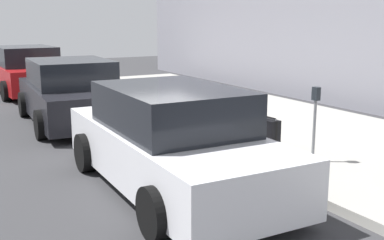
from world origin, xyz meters
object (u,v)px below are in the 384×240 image
Objects in this scene: suitcase_teal_1 at (250,127)px; bollard_post at (158,99)px; suitcase_black_0 at (267,135)px; parked_car_red_2 at (26,71)px; suitcase_silver_5 at (192,106)px; parking_meter at (315,114)px; parked_car_charcoal_1 at (72,94)px; suitcase_maroon_2 at (234,120)px; suitcase_red_4 at (204,115)px; fire_hydrant at (175,100)px; parked_car_white_0 at (171,141)px; suitcase_olive_3 at (218,116)px.

bollard_post is (3.71, 0.16, 0.02)m from suitcase_teal_1.
parked_car_red_2 is at bearing 11.99° from suitcase_black_0.
bollard_post is at bearing 5.95° from suitcase_silver_5.
suitcase_black_0 is at bearing -178.62° from bollard_post.
suitcase_silver_5 reaches higher than suitcase_teal_1.
parking_meter is (-5.17, -0.40, 0.48)m from bollard_post.
parked_car_charcoal_1 is (4.18, 2.24, 0.25)m from suitcase_teal_1.
parked_car_red_2 reaches higher than suitcase_maroon_2.
suitcase_red_4 is 0.83× the size of suitcase_silver_5.
parking_meter is at bearing -175.02° from suitcase_red_4.
suitcase_red_4 is at bearing 177.20° from suitcase_silver_5.
suitcase_silver_5 is 0.83m from fire_hydrant.
suitcase_teal_1 reaches higher than suitcase_red_4.
bollard_post is at bearing -160.78° from parked_car_red_2.
parked_car_white_0 is (-2.71, 2.21, 0.30)m from suitcase_red_4.
parked_car_red_2 is (11.13, 2.48, -0.22)m from parking_meter.
suitcase_red_4 is 3.39m from parked_car_charcoal_1.
suitcase_maroon_2 is 4.27m from parked_car_charcoal_1.
parked_car_white_0 is 5.26m from parked_car_charcoal_1.
suitcase_silver_5 is at bearing -0.17° from suitcase_olive_3.
parked_car_red_2 is at bearing 18.52° from fire_hydrant.
suitcase_teal_1 is 0.93× the size of suitcase_maroon_2.
suitcase_olive_3 is 0.82× the size of parking_meter.
suitcase_maroon_2 is at bearing -176.07° from bollard_post.
parked_car_charcoal_1 reaches higher than suitcase_teal_1.
parked_car_red_2 is (6.65, 2.23, 0.19)m from fire_hydrant.
suitcase_silver_5 is 0.23× the size of parked_car_red_2.
parked_car_white_0 reaches higher than parking_meter.
suitcase_red_4 is at bearing -164.64° from parked_car_red_2.
parked_car_charcoal_1 is (2.55, 2.21, 0.30)m from suitcase_red_4.
parked_car_white_0 is (-0.48, 2.18, 0.28)m from suitcase_black_0.
suitcase_teal_1 is at bearing 175.17° from suitcase_maroon_2.
suitcase_maroon_2 reaches higher than fire_hydrant.
suitcase_black_0 is 1.05m from parking_meter.
bollard_post is at bearing 2.54° from suitcase_teal_1.
fire_hydrant is (1.91, 0.00, 0.06)m from suitcase_olive_3.
suitcase_silver_5 is 1.44× the size of bollard_post.
parked_car_white_0 is at bearing 180.00° from parked_car_red_2.
fire_hydrant is 4.51m from parking_meter.
suitcase_silver_5 is 3.69m from parking_meter.
suitcase_teal_1 is 9.93m from parked_car_red_2.
parked_car_charcoal_1 reaches higher than suitcase_silver_5.
suitcase_maroon_2 is 3.13m from bollard_post.
suitcase_teal_1 is 1.09× the size of fire_hydrant.
suitcase_teal_1 is 1.64m from suitcase_red_4.
parked_car_white_0 is at bearing 102.40° from suitcase_black_0.
suitcase_maroon_2 is 0.93× the size of suitcase_silver_5.
parked_car_white_0 is at bearing 151.48° from fire_hydrant.
parked_car_white_0 reaches higher than suitcase_red_4.
suitcase_silver_5 is at bearing -2.80° from suitcase_red_4.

